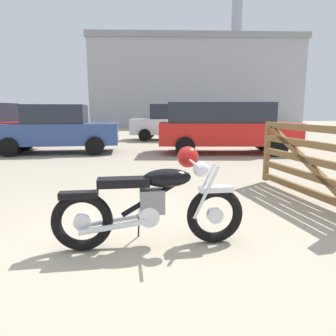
% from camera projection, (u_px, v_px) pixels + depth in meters
% --- Properties ---
extents(ground_plane, '(80.00, 80.00, 0.00)m').
position_uv_depth(ground_plane, '(139.00, 243.00, 3.47)').
color(ground_plane, tan).
extents(vintage_motorcycle, '(2.08, 0.73, 1.07)m').
position_uv_depth(vintage_motorcycle, '(155.00, 202.00, 3.35)').
color(vintage_motorcycle, black).
rests_on(vintage_motorcycle, ground_plane).
extents(timber_gate, '(0.54, 2.53, 1.60)m').
position_uv_depth(timber_gate, '(317.00, 160.00, 4.88)').
color(timber_gate, brown).
rests_on(timber_gate, ground_plane).
extents(red_hatchback_near, '(4.31, 2.14, 1.67)m').
position_uv_depth(red_hatchback_near, '(57.00, 129.00, 10.83)').
color(red_hatchback_near, black).
rests_on(red_hatchback_near, ground_plane).
extents(dark_sedan_left, '(4.08, 2.21, 1.78)m').
position_uv_depth(dark_sedan_left, '(172.00, 122.00, 15.57)').
color(dark_sedan_left, black).
rests_on(dark_sedan_left, ground_plane).
extents(silver_sedan_mid, '(4.27, 2.05, 1.67)m').
position_uv_depth(silver_sedan_mid, '(10.00, 122.00, 17.81)').
color(silver_sedan_mid, black).
rests_on(silver_sedan_mid, ground_plane).
extents(white_estate_far, '(4.82, 2.25, 1.74)m').
position_uv_depth(white_estate_far, '(224.00, 126.00, 10.74)').
color(white_estate_far, black).
rests_on(white_estate_far, ground_plane).
extents(pale_sedan_back, '(4.45, 2.53, 1.67)m').
position_uv_depth(pale_sedan_back, '(238.00, 121.00, 19.10)').
color(pale_sedan_back, black).
rests_on(pale_sedan_back, ground_plane).
extents(industrial_building, '(19.31, 13.29, 17.10)m').
position_uv_depth(industrial_building, '(191.00, 86.00, 32.29)').
color(industrial_building, '#9EA0A8').
rests_on(industrial_building, ground_plane).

